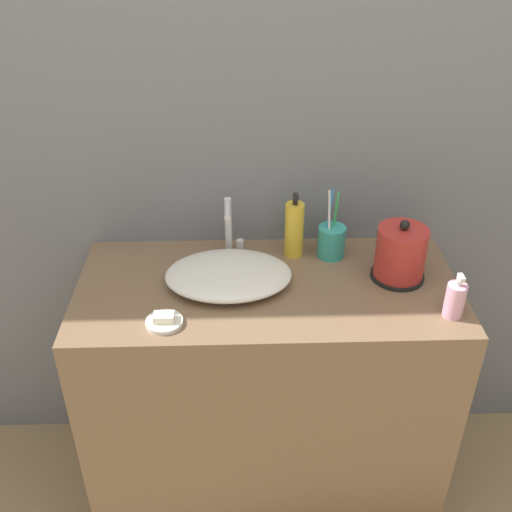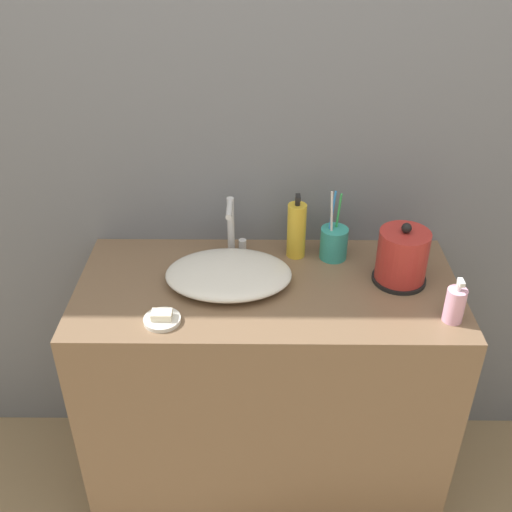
{
  "view_description": "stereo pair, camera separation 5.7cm",
  "coord_description": "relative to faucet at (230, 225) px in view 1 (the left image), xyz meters",
  "views": [
    {
      "loc": [
        -0.08,
        -1.15,
        1.83
      ],
      "look_at": [
        -0.03,
        0.26,
        0.93
      ],
      "focal_mm": 42.0,
      "sensor_mm": 36.0,
      "label": 1
    },
    {
      "loc": [
        -0.02,
        -1.15,
        1.83
      ],
      "look_at": [
        -0.03,
        0.26,
        0.93
      ],
      "focal_mm": 42.0,
      "sensor_mm": 36.0,
      "label": 2
    }
  ],
  "objects": [
    {
      "name": "shampoo_bottle",
      "position": [
        0.19,
        -0.01,
        -0.01
      ],
      "size": [
        0.06,
        0.06,
        0.21
      ],
      "color": "gold",
      "rests_on": "vanity_counter"
    },
    {
      "name": "vanity_counter",
      "position": [
        0.11,
        -0.18,
        -0.52
      ],
      "size": [
        1.1,
        0.51,
        0.83
      ],
      "color": "brown",
      "rests_on": "ground_plane"
    },
    {
      "name": "electric_kettle",
      "position": [
        0.49,
        -0.15,
        -0.03
      ],
      "size": [
        0.16,
        0.16,
        0.19
      ],
      "color": "black",
      "rests_on": "vanity_counter"
    },
    {
      "name": "wall_back",
      "position": [
        0.11,
        0.1,
        0.37
      ],
      "size": [
        6.0,
        0.04,
        2.6
      ],
      "color": "slate",
      "rests_on": "ground_plane"
    },
    {
      "name": "soap_dish",
      "position": [
        -0.17,
        -0.34,
        -0.09
      ],
      "size": [
        0.1,
        0.1,
        0.03
      ],
      "color": "silver",
      "rests_on": "vanity_counter"
    },
    {
      "name": "toothbrush_cup",
      "position": [
        0.31,
        -0.02,
        -0.05
      ],
      "size": [
        0.08,
        0.08,
        0.22
      ],
      "color": "teal",
      "rests_on": "vanity_counter"
    },
    {
      "name": "faucet",
      "position": [
        0.0,
        0.0,
        0.0
      ],
      "size": [
        0.06,
        0.12,
        0.19
      ],
      "color": "silver",
      "rests_on": "vanity_counter"
    },
    {
      "name": "sink_basin",
      "position": [
        -0.01,
        -0.16,
        -0.07
      ],
      "size": [
        0.36,
        0.27,
        0.06
      ],
      "color": "silver",
      "rests_on": "vanity_counter"
    },
    {
      "name": "lotion_bottle",
      "position": [
        0.59,
        -0.33,
        -0.05
      ],
      "size": [
        0.05,
        0.05,
        0.13
      ],
      "color": "#EAA8C6",
      "rests_on": "vanity_counter"
    }
  ]
}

